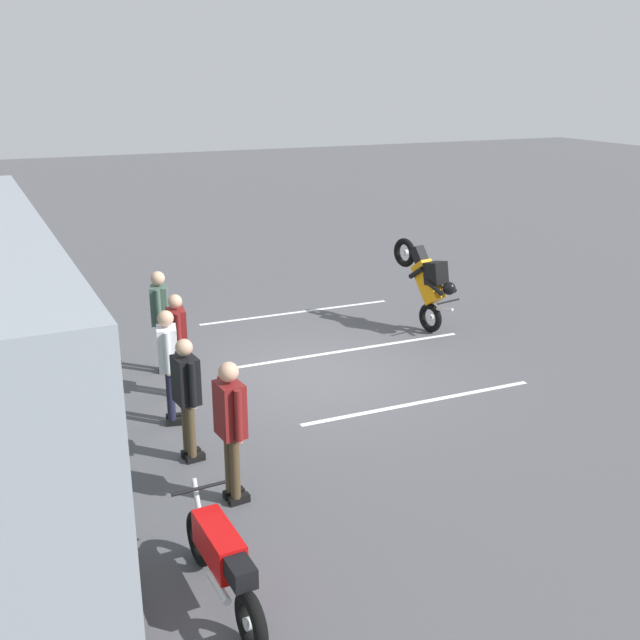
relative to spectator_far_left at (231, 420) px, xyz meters
name	(u,v)px	position (x,y,z in m)	size (l,w,h in m)	color
ground_plane	(312,374)	(3.38, -2.49, -1.09)	(80.00, 80.00, 0.00)	#4C4C51
spectator_far_left	(231,420)	(0.00, 0.00, 0.00)	(0.58, 0.34, 1.82)	#473823
spectator_left	(187,389)	(1.24, 0.22, -0.06)	(0.58, 0.35, 1.73)	#473823
spectator_centre	(168,357)	(2.45, 0.18, -0.04)	(0.58, 0.37, 1.76)	black
spectator_right	(177,336)	(3.42, -0.18, -0.08)	(0.58, 0.35, 1.70)	#473823
spectator_far_right	(160,312)	(4.56, -0.17, -0.01)	(0.57, 0.39, 1.81)	#473823
parked_motorcycle_silver	(222,562)	(-1.76, 0.66, -0.61)	(2.05, 0.58, 0.99)	black
stunt_motorcycle	(427,280)	(4.65, -5.55, -0.03)	(1.85, 0.71, 1.91)	black
bay_line_a	(420,402)	(1.58, -3.60, -1.09)	(0.12, 4.12, 0.01)	white
bay_line_b	(349,350)	(4.20, -3.60, -1.09)	(0.12, 4.74, 0.01)	white
bay_line_c	(297,312)	(6.81, -3.60, -1.09)	(0.12, 4.37, 0.01)	white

